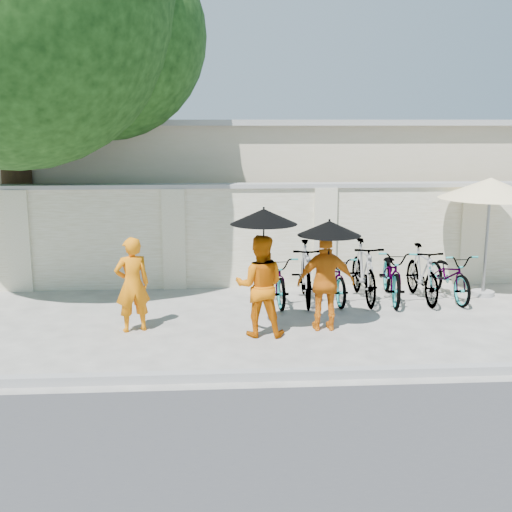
{
  "coord_description": "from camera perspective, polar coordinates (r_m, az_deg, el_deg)",
  "views": [
    {
      "loc": [
        -0.2,
        -9.46,
        3.24
      ],
      "look_at": [
        0.48,
        0.86,
        1.1
      ],
      "focal_mm": 45.0,
      "sensor_mm": 36.0,
      "label": 1
    }
  ],
  "objects": [
    {
      "name": "bike_3",
      "position": [
        12.05,
        9.54,
        -1.33
      ],
      "size": [
        0.53,
        1.86,
        1.12
      ],
      "primitive_type": "imported",
      "rotation": [
        0.0,
        0.0,
        -0.0
      ],
      "color": "gray",
      "rests_on": "ground"
    },
    {
      "name": "bike_1",
      "position": [
        11.79,
        4.46,
        -1.49
      ],
      "size": [
        0.64,
        1.89,
        1.12
      ],
      "primitive_type": "imported",
      "rotation": [
        0.0,
        0.0,
        -0.06
      ],
      "color": "gray",
      "rests_on": "ground"
    },
    {
      "name": "shade_tree",
      "position": [
        13.04,
        -20.27,
        19.2
      ],
      "size": [
        6.7,
        6.2,
        8.2
      ],
      "color": "#332415",
      "rests_on": "ground"
    },
    {
      "name": "monk_left",
      "position": [
        10.27,
        -10.94,
        -2.51
      ],
      "size": [
        0.64,
        0.53,
        1.52
      ],
      "primitive_type": "imported",
      "rotation": [
        0.0,
        0.0,
        3.48
      ],
      "color": "orange",
      "rests_on": "ground"
    },
    {
      "name": "bike_5",
      "position": [
        12.29,
        14.55,
        -1.5
      ],
      "size": [
        0.51,
        1.72,
        1.03
      ],
      "primitive_type": "imported",
      "rotation": [
        0.0,
        0.0,
        0.02
      ],
      "color": "gray",
      "rests_on": "ground"
    },
    {
      "name": "patio_umbrella",
      "position": [
        12.75,
        20.11,
        5.57
      ],
      "size": [
        2.48,
        2.48,
        2.26
      ],
      "rotation": [
        0.0,
        0.0,
        -0.41
      ],
      "color": "gray",
      "rests_on": "ground"
    },
    {
      "name": "bike_0",
      "position": [
        11.81,
        1.8,
        -1.93
      ],
      "size": [
        0.76,
        1.8,
        0.92
      ],
      "primitive_type": "imported",
      "rotation": [
        0.0,
        0.0,
        0.09
      ],
      "color": "gray",
      "rests_on": "ground"
    },
    {
      "name": "parasol_right",
      "position": [
        9.95,
        6.53,
        2.48
      ],
      "size": [
        0.99,
        0.99,
        0.9
      ],
      "color": "black",
      "rests_on": "ground"
    },
    {
      "name": "kerb",
      "position": [
        8.39,
        -2.14,
        -10.59
      ],
      "size": [
        40.0,
        0.16,
        0.12
      ],
      "primitive_type": "cube",
      "color": "gray",
      "rests_on": "ground"
    },
    {
      "name": "building_behind",
      "position": [
        16.69,
        3.87,
        6.02
      ],
      "size": [
        14.0,
        6.0,
        3.2
      ],
      "primitive_type": "cube",
      "color": "beige",
      "rests_on": "ground"
    },
    {
      "name": "bike_4",
      "position": [
        12.18,
        12.03,
        -1.55
      ],
      "size": [
        0.91,
        1.98,
        1.01
      ],
      "primitive_type": "imported",
      "rotation": [
        0.0,
        0.0,
        -0.13
      ],
      "color": "gray",
      "rests_on": "ground"
    },
    {
      "name": "bike_2",
      "position": [
        12.0,
        6.95,
        -1.88
      ],
      "size": [
        0.7,
        1.72,
        0.89
      ],
      "primitive_type": "imported",
      "rotation": [
        0.0,
        0.0,
        0.07
      ],
      "color": "gray",
      "rests_on": "ground"
    },
    {
      "name": "parasol_center",
      "position": [
        9.59,
        0.69,
        3.53
      ],
      "size": [
        1.02,
        1.02,
        1.1
      ],
      "color": "black",
      "rests_on": "ground"
    },
    {
      "name": "ground",
      "position": [
        10.0,
        -2.42,
        -7.22
      ],
      "size": [
        80.0,
        80.0,
        0.0
      ],
      "primitive_type": "plane",
      "color": "#B4B0A6"
    },
    {
      "name": "compound_wall",
      "position": [
        12.91,
        1.64,
        1.69
      ],
      "size": [
        20.0,
        0.3,
        2.0
      ],
      "primitive_type": "cube",
      "color": "white",
      "rests_on": "ground"
    },
    {
      "name": "bike_6",
      "position": [
        12.55,
        16.79,
        -1.63
      ],
      "size": [
        0.76,
        1.79,
        0.92
      ],
      "primitive_type": "imported",
      "rotation": [
        0.0,
        0.0,
        0.09
      ],
      "color": "gray",
      "rests_on": "ground"
    },
    {
      "name": "monk_center",
      "position": [
        9.87,
        0.35,
        -2.66
      ],
      "size": [
        0.84,
        0.69,
        1.59
      ],
      "primitive_type": "imported",
      "rotation": [
        0.0,
        0.0,
        3.02
      ],
      "color": "#D86606",
      "rests_on": "ground"
    },
    {
      "name": "monk_right",
      "position": [
        10.2,
        6.23,
        -2.37
      ],
      "size": [
        0.91,
        0.38,
        1.55
      ],
      "primitive_type": "imported",
      "rotation": [
        0.0,
        0.0,
        3.14
      ],
      "color": "orange",
      "rests_on": "ground"
    }
  ]
}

